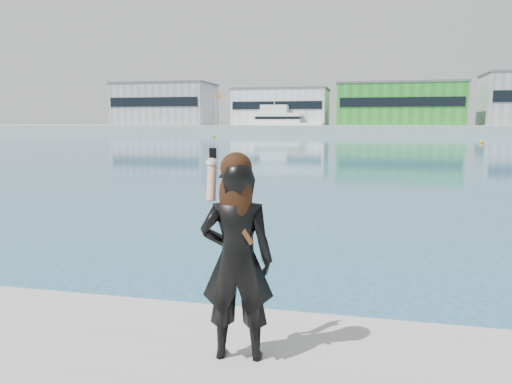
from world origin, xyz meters
TOP-DOWN VIEW (x-y plane):
  - far_quay at (0.00, 130.00)m, footprint 320.00×40.00m
  - warehouse_grey_left at (-55.00, 127.98)m, footprint 26.52×16.36m
  - warehouse_white at (-22.00, 127.98)m, footprint 24.48×15.35m
  - warehouse_green at (8.00, 127.98)m, footprint 30.60×16.36m
  - flagpole_left at (-37.91, 121.00)m, footprint 1.28×0.16m
  - flagpole_right at (22.09, 121.00)m, footprint 1.28×0.16m
  - motor_yacht at (-20.37, 117.94)m, footprint 19.70×5.89m
  - buoy_near at (15.68, 66.78)m, footprint 0.50×0.50m
  - buoy_far at (-26.55, 83.40)m, footprint 0.50×0.50m
  - woman at (0.57, -0.13)m, footprint 0.67×0.49m

SIDE VIEW (x-z plane):
  - buoy_near at x=15.68m, z-range -0.25..0.25m
  - buoy_far at x=-26.55m, z-range -0.25..0.25m
  - far_quay at x=0.00m, z-range 0.00..2.00m
  - woman at x=0.57m, z-range 0.81..2.58m
  - motor_yacht at x=-20.37m, z-range -2.00..7.14m
  - flagpole_left at x=-37.91m, z-range 2.54..10.54m
  - flagpole_right at x=22.09m, z-range 2.54..10.54m
  - warehouse_white at x=-22.00m, z-range 2.01..11.51m
  - warehouse_green at x=8.00m, z-range 2.01..12.51m
  - warehouse_grey_left at x=-55.00m, z-range 2.01..13.51m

